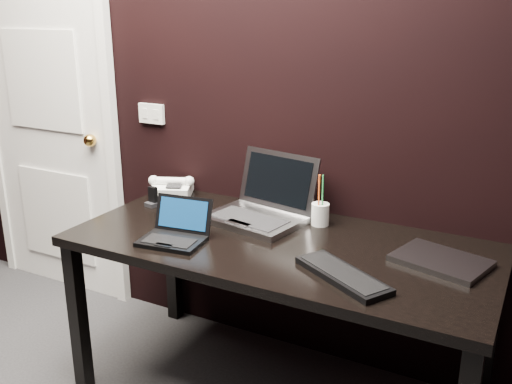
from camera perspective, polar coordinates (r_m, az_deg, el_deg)
The scene contains 11 objects.
wall_back at distance 2.64m, azimuth 0.40°, elevation 10.64°, with size 4.00×4.00×0.00m, color black.
door at distance 3.49m, azimuth -20.02°, elevation 7.10°, with size 0.99×0.10×2.14m.
wall_switch at distance 2.99m, azimuth -10.41°, elevation 7.72°, with size 0.15×0.02×0.10m.
desk at distance 2.34m, azimuth 2.37°, elevation -6.65°, with size 1.70×0.80×0.74m.
netbook at distance 2.32m, azimuth -8.10°, elevation -4.09°, with size 0.28×0.25×0.16m.
silver_laptop at distance 2.52m, azimuth 0.48°, elevation -1.63°, with size 0.46×0.43×0.28m.
ext_keyboard at distance 2.02m, azimuth 8.66°, elevation -8.20°, with size 0.40×0.31×0.02m.
closed_laptop at distance 2.21m, azimuth 18.01°, elevation -6.55°, with size 0.37×0.31×0.02m.
desk_phone at distance 2.87m, azimuth -8.40°, elevation 0.44°, with size 0.24×0.23×0.11m.
mobile_phone at distance 2.74m, azimuth -10.32°, elevation -0.69°, with size 0.06×0.05×0.09m.
pen_cup at distance 2.47m, azimuth 6.44°, elevation -2.13°, with size 0.08×0.08×0.23m.
Camera 1 is at (1.21, -0.53, 1.63)m, focal length 40.00 mm.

